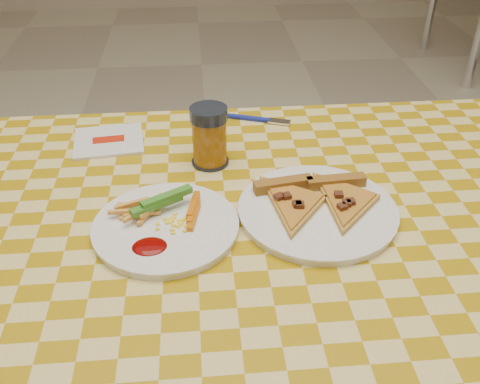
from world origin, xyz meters
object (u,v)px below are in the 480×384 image
(table, at_px, (229,261))
(plate_left, at_px, (166,228))
(plate_right, at_px, (317,212))
(drink_glass, at_px, (209,137))

(table, bearing_deg, plate_left, 179.81)
(table, xyz_separation_m, plate_left, (-0.10, 0.00, 0.08))
(table, distance_m, plate_left, 0.13)
(plate_left, height_order, plate_right, same)
(plate_left, xyz_separation_m, plate_right, (0.25, 0.02, 0.00))
(plate_left, bearing_deg, table, -0.19)
(table, height_order, plate_right, plate_right)
(plate_right, xyz_separation_m, drink_glass, (-0.17, 0.18, 0.05))
(plate_left, bearing_deg, drink_glass, 68.70)
(plate_left, distance_m, plate_right, 0.25)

